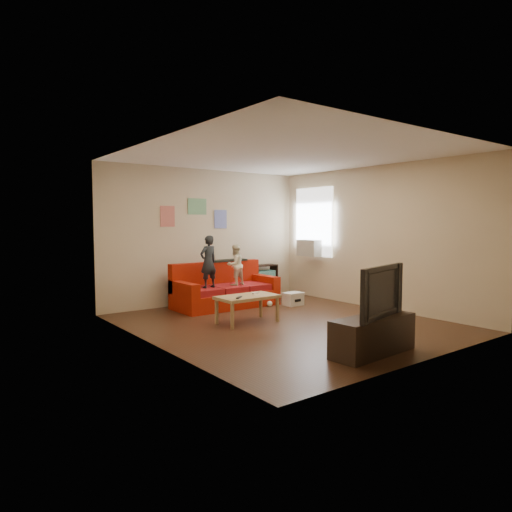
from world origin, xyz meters
TOP-DOWN VIEW (x-y plane):
  - room_shell at (0.00, 0.00)m, footprint 4.52×5.02m
  - sofa at (0.03, 1.88)m, footprint 2.01×0.92m
  - child_a at (-0.42, 1.71)m, footprint 0.38×0.27m
  - child_b at (0.18, 1.71)m, footprint 0.42×0.35m
  - coffee_table at (-0.46, 0.42)m, footprint 1.00×0.55m
  - remote at (-0.71, 0.30)m, footprint 0.17×0.15m
  - game_controller at (-0.26, 0.47)m, footprint 0.15×0.09m
  - bookshelf at (1.20, 2.30)m, footprint 0.88×0.27m
  - window at (2.22, 1.65)m, footprint 0.04×1.08m
  - ac_unit at (2.10, 1.65)m, footprint 0.28×0.55m
  - artwork_left at (-0.85, 2.48)m, footprint 0.30×0.01m
  - artwork_center at (-0.20, 2.48)m, footprint 0.42×0.01m
  - artwork_right at (0.35, 2.48)m, footprint 0.30×0.01m
  - file_box at (1.18, 1.14)m, footprint 0.37×0.28m
  - tv_stand at (-0.25, -1.95)m, footprint 1.27×0.49m
  - television at (-0.25, -1.95)m, footprint 1.12×0.41m
  - tissue at (0.73, 1.32)m, footprint 0.12×0.12m

SIDE VIEW (x-z plane):
  - tissue at x=0.73m, z-range 0.00..0.11m
  - file_box at x=1.18m, z-range 0.00..0.26m
  - tv_stand at x=-0.25m, z-range 0.00..0.47m
  - sofa at x=0.03m, z-range -0.15..0.74m
  - bookshelf at x=1.20m, z-range -0.04..0.67m
  - coffee_table at x=-0.46m, z-range 0.16..0.61m
  - remote at x=-0.71m, z-range 0.45..0.47m
  - game_controller at x=-0.26m, z-range 0.45..0.48m
  - television at x=-0.25m, z-range 0.47..1.11m
  - child_b at x=0.18m, z-range 0.42..1.21m
  - child_a at x=-0.42m, z-range 0.42..1.40m
  - ac_unit at x=2.10m, z-range 0.91..1.26m
  - room_shell at x=0.00m, z-range -0.01..2.71m
  - window at x=2.22m, z-range 0.90..2.38m
  - artwork_right at x=0.35m, z-range 1.51..1.89m
  - artwork_left at x=-0.85m, z-range 1.55..1.95m
  - artwork_center at x=-0.20m, z-range 1.79..2.11m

